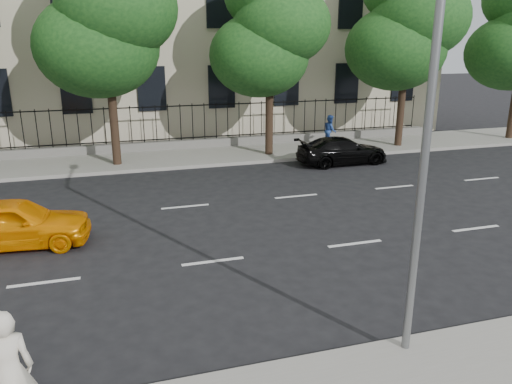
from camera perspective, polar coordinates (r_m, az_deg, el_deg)
ground at (r=10.69m, az=-2.09°, el=-13.41°), size 120.00×120.00×0.00m
far_sidewalk at (r=23.65m, az=-10.75°, el=3.78°), size 60.00×4.00×0.15m
lane_markings at (r=14.88m, az=-6.75°, el=-4.34°), size 49.60×4.62×0.01m
iron_fence at (r=25.18m, az=-11.25°, el=5.90°), size 30.00×0.50×2.20m
street_light at (r=8.60m, az=17.63°, el=14.47°), size 0.25×3.32×8.05m
tree_c at (r=22.30m, az=-16.81°, el=19.01°), size 5.89×5.50×9.80m
tree_d at (r=23.45m, az=1.57°, el=18.17°), size 5.34×4.94×8.84m
tree_e at (r=26.49m, az=16.89°, el=18.14°), size 5.71×5.31×9.46m
yellow_taxi at (r=14.95m, az=-25.98°, el=-3.20°), size 4.11×2.00×1.35m
black_sedan at (r=22.77m, az=9.83°, el=4.69°), size 4.21×1.81×1.21m
woman_near at (r=7.97m, az=-26.47°, el=-17.96°), size 0.78×0.61×1.88m
pedestrian_far at (r=25.93m, az=8.46°, el=7.00°), size 0.76×0.88×1.56m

